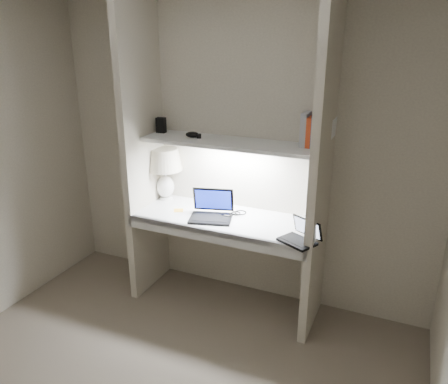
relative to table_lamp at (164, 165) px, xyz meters
The scene contains 17 objects.
back_wall 0.67m from the table_lamp, ahead, with size 3.20×0.01×2.50m, color beige.
alcove_panel_left 0.26m from the table_lamp, 117.91° to the right, with size 0.06×0.55×2.50m, color beige.
alcove_panel_right 1.39m from the table_lamp, ahead, with size 0.06×0.55×2.50m, color beige.
desk 0.74m from the table_lamp, 14.87° to the right, with size 1.40×0.55×0.04m, color white.
desk_apron 0.85m from the table_lamp, 33.89° to the right, with size 1.46×0.03×0.10m, color silver.
shelf 0.70m from the table_lamp, ahead, with size 1.40×0.36×0.03m, color silver.
strip_light 0.69m from the table_lamp, ahead, with size 0.60×0.04×0.01m, color white.
table_lamp is the anchor object (origin of this frame).
laptop_main 0.64m from the table_lamp, 21.14° to the right, with size 0.39×0.36×0.22m.
laptop_netbook 1.37m from the table_lamp, 15.10° to the right, with size 0.31×0.30×0.16m.
speaker 0.55m from the table_lamp, ahead, with size 0.09×0.06×0.13m, color silver.
mouse 0.74m from the table_lamp, 14.57° to the right, with size 0.09×0.06×0.03m, color black.
cable_coil 0.78m from the table_lamp, ahead, with size 0.10×0.10×0.01m, color black.
sticky_note 0.43m from the table_lamp, 39.51° to the right, with size 0.08×0.08×0.00m, color yellow.
book_row 1.35m from the table_lamp, ahead, with size 0.23×0.16×0.24m.
shelf_box 0.35m from the table_lamp, 90.00° to the right, with size 0.07×0.05×0.13m, color black.
shelf_gadget 0.46m from the table_lamp, 14.41° to the right, with size 0.11×0.08×0.05m, color black.
Camera 1 is at (1.27, -1.69, 2.13)m, focal length 35.00 mm.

